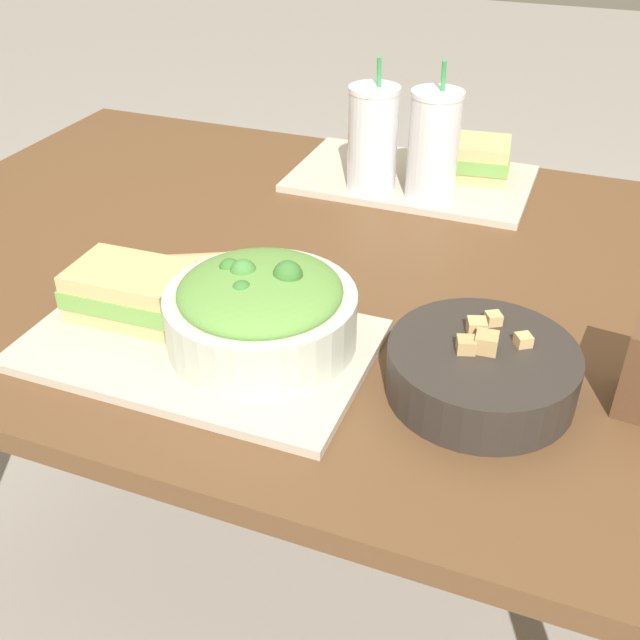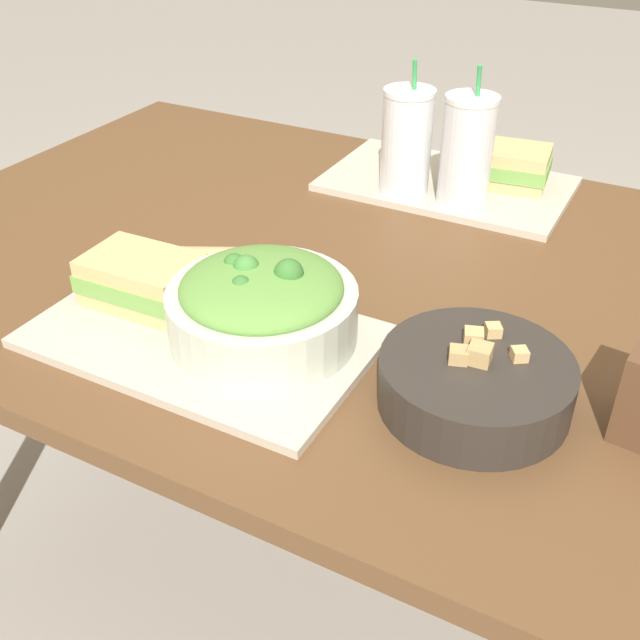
{
  "view_description": "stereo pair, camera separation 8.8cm",
  "coord_description": "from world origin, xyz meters",
  "px_view_note": "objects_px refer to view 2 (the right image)",
  "views": [
    {
      "loc": [
        0.36,
        -0.9,
        1.27
      ],
      "look_at": [
        0.1,
        -0.21,
        0.78
      ],
      "focal_mm": 42.0,
      "sensor_mm": 36.0,
      "label": 1
    },
    {
      "loc": [
        0.44,
        -0.86,
        1.27
      ],
      "look_at": [
        0.1,
        -0.21,
        0.78
      ],
      "focal_mm": 42.0,
      "sensor_mm": 36.0,
      "label": 2
    }
  ],
  "objects_px": {
    "soup_bowl": "(475,381)",
    "baguette_near": "(211,268)",
    "sandwich_near": "(143,280)",
    "drink_cup_red": "(466,155)",
    "drink_cup_dark": "(406,145)",
    "salad_bowl": "(262,304)",
    "sandwich_far": "(507,166)"
  },
  "relations": [
    {
      "from": "salad_bowl",
      "to": "sandwich_near",
      "type": "height_order",
      "value": "salad_bowl"
    },
    {
      "from": "baguette_near",
      "to": "sandwich_far",
      "type": "xyz_separation_m",
      "value": [
        0.25,
        0.53,
        0.0
      ]
    },
    {
      "from": "soup_bowl",
      "to": "baguette_near",
      "type": "bearing_deg",
      "value": 171.97
    },
    {
      "from": "drink_cup_dark",
      "to": "drink_cup_red",
      "type": "height_order",
      "value": "drink_cup_red"
    },
    {
      "from": "soup_bowl",
      "to": "drink_cup_dark",
      "type": "xyz_separation_m",
      "value": [
        -0.28,
        0.47,
        0.06
      ]
    },
    {
      "from": "sandwich_near",
      "to": "baguette_near",
      "type": "bearing_deg",
      "value": 48.69
    },
    {
      "from": "soup_bowl",
      "to": "sandwich_far",
      "type": "bearing_deg",
      "value": 103.13
    },
    {
      "from": "sandwich_far",
      "to": "baguette_near",
      "type": "bearing_deg",
      "value": -122.18
    },
    {
      "from": "drink_cup_dark",
      "to": "soup_bowl",
      "type": "bearing_deg",
      "value": -59.25
    },
    {
      "from": "baguette_near",
      "to": "drink_cup_dark",
      "type": "xyz_separation_m",
      "value": [
        0.1,
        0.41,
        0.05
      ]
    },
    {
      "from": "soup_bowl",
      "to": "drink_cup_dark",
      "type": "relative_size",
      "value": 0.96
    },
    {
      "from": "sandwich_far",
      "to": "drink_cup_red",
      "type": "relative_size",
      "value": 0.67
    },
    {
      "from": "salad_bowl",
      "to": "drink_cup_red",
      "type": "height_order",
      "value": "drink_cup_red"
    },
    {
      "from": "soup_bowl",
      "to": "drink_cup_red",
      "type": "height_order",
      "value": "drink_cup_red"
    },
    {
      "from": "salad_bowl",
      "to": "drink_cup_red",
      "type": "distance_m",
      "value": 0.49
    },
    {
      "from": "salad_bowl",
      "to": "baguette_near",
      "type": "height_order",
      "value": "salad_bowl"
    },
    {
      "from": "salad_bowl",
      "to": "sandwich_far",
      "type": "relative_size",
      "value": 1.51
    },
    {
      "from": "soup_bowl",
      "to": "drink_cup_dark",
      "type": "distance_m",
      "value": 0.55
    },
    {
      "from": "sandwich_near",
      "to": "drink_cup_red",
      "type": "relative_size",
      "value": 0.68
    },
    {
      "from": "baguette_near",
      "to": "drink_cup_red",
      "type": "height_order",
      "value": "drink_cup_red"
    },
    {
      "from": "sandwich_near",
      "to": "baguette_near",
      "type": "height_order",
      "value": "sandwich_near"
    },
    {
      "from": "soup_bowl",
      "to": "drink_cup_red",
      "type": "distance_m",
      "value": 0.5
    },
    {
      "from": "salad_bowl",
      "to": "drink_cup_dark",
      "type": "height_order",
      "value": "drink_cup_dark"
    },
    {
      "from": "baguette_near",
      "to": "sandwich_far",
      "type": "relative_size",
      "value": 1.07
    },
    {
      "from": "salad_bowl",
      "to": "drink_cup_dark",
      "type": "xyz_separation_m",
      "value": [
        -0.02,
        0.48,
        0.03
      ]
    },
    {
      "from": "soup_bowl",
      "to": "sandwich_far",
      "type": "height_order",
      "value": "soup_bowl"
    },
    {
      "from": "sandwich_near",
      "to": "drink_cup_dark",
      "type": "relative_size",
      "value": 0.69
    },
    {
      "from": "drink_cup_dark",
      "to": "drink_cup_red",
      "type": "distance_m",
      "value": 0.1
    },
    {
      "from": "salad_bowl",
      "to": "sandwich_far",
      "type": "distance_m",
      "value": 0.61
    },
    {
      "from": "salad_bowl",
      "to": "sandwich_near",
      "type": "bearing_deg",
      "value": -179.13
    },
    {
      "from": "soup_bowl",
      "to": "sandwich_near",
      "type": "distance_m",
      "value": 0.44
    },
    {
      "from": "sandwich_far",
      "to": "drink_cup_dark",
      "type": "height_order",
      "value": "drink_cup_dark"
    }
  ]
}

